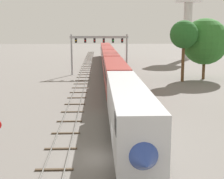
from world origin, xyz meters
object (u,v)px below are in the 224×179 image
object	(u,v)px
trackside_tree_mid	(184,35)
water_tower	(189,1)
signal_gantry	(99,45)
trackside_tree_left	(205,42)
passenger_train	(110,62)

from	to	relation	value
trackside_tree_mid	water_tower	bearing A→B (deg)	74.24
signal_gantry	trackside_tree_left	size ratio (longest dim) A/B	1.05
passenger_train	trackside_tree_left	bearing A→B (deg)	-20.87
water_tower	trackside_tree_mid	xyz separation A→B (m)	(-12.74, -45.12, -9.57)
water_tower	trackside_tree_mid	distance (m)	47.85
passenger_train	trackside_tree_mid	bearing A→B (deg)	-36.82
signal_gantry	trackside_tree_mid	world-z (taller)	trackside_tree_mid
passenger_train	trackside_tree_mid	size ratio (longest dim) A/B	9.45
passenger_train	water_tower	xyz separation A→B (m)	(25.68, 35.43, 15.43)
trackside_tree_left	passenger_train	bearing A→B (deg)	159.13
signal_gantry	water_tower	distance (m)	46.60
passenger_train	signal_gantry	size ratio (longest dim) A/B	8.65
trackside_tree_left	trackside_tree_mid	size ratio (longest dim) A/B	1.04
passenger_train	trackside_tree_mid	world-z (taller)	trackside_tree_mid
signal_gantry	trackside_tree_mid	distance (m)	18.19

